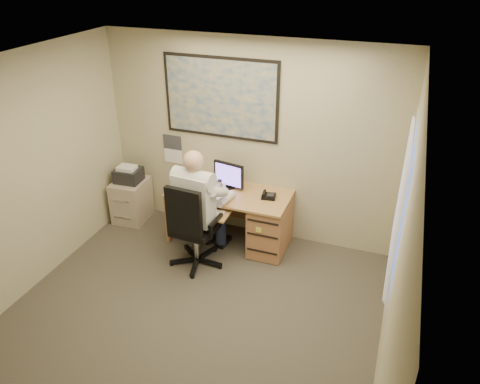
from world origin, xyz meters
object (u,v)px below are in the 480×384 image
(office_chair, at_px, (194,242))
(desk, at_px, (254,217))
(filing_cabinet, at_px, (131,197))
(person, at_px, (196,209))

(office_chair, bearing_deg, desk, 55.31)
(desk, distance_m, filing_cabinet, 1.91)
(desk, height_order, person, person)
(person, bearing_deg, filing_cabinet, 160.28)
(desk, relative_size, office_chair, 1.36)
(office_chair, relative_size, person, 0.76)
(office_chair, xyz_separation_m, person, (-0.00, 0.09, 0.43))
(desk, height_order, office_chair, office_chair)
(office_chair, bearing_deg, filing_cabinet, 155.65)
(office_chair, distance_m, person, 0.44)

